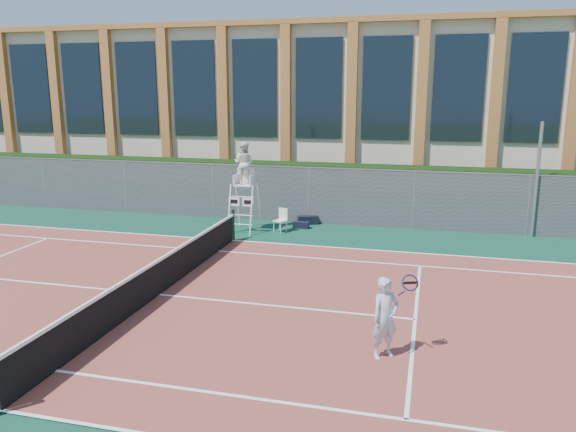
% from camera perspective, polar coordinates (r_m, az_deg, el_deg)
% --- Properties ---
extents(ground, '(120.00, 120.00, 0.00)m').
position_cam_1_polar(ground, '(14.83, -12.99, -7.89)').
color(ground, '#233814').
extents(apron, '(36.00, 20.00, 0.01)m').
position_cam_1_polar(apron, '(15.67, -11.32, -6.67)').
color(apron, '#0E3E2C').
rests_on(apron, ground).
extents(tennis_court, '(23.77, 10.97, 0.02)m').
position_cam_1_polar(tennis_court, '(14.82, -12.99, -7.82)').
color(tennis_court, brown).
rests_on(tennis_court, apron).
extents(tennis_net, '(0.10, 11.30, 1.10)m').
position_cam_1_polar(tennis_net, '(14.66, -13.09, -5.93)').
color(tennis_net, black).
rests_on(tennis_net, ground).
extents(fence, '(40.00, 0.06, 2.20)m').
position_cam_1_polar(fence, '(22.44, -2.84, 2.29)').
color(fence, '#595E60').
rests_on(fence, ground).
extents(hedge, '(40.00, 1.40, 2.20)m').
position_cam_1_polar(hedge, '(23.57, -1.98, 2.80)').
color(hedge, black).
rests_on(hedge, ground).
extents(building, '(45.00, 10.60, 8.22)m').
position_cam_1_polar(building, '(30.95, 2.20, 10.81)').
color(building, beige).
rests_on(building, ground).
extents(steel_pole, '(0.12, 0.12, 4.09)m').
position_cam_1_polar(steel_pole, '(21.50, 23.95, 3.32)').
color(steel_pole, '#9EA0A5').
rests_on(steel_pole, ground).
extents(umpire_chair, '(0.93, 1.44, 3.35)m').
position_cam_1_polar(umpire_chair, '(20.60, -4.49, 5.13)').
color(umpire_chair, white).
rests_on(umpire_chair, ground).
extents(plastic_chair, '(0.54, 0.54, 0.88)m').
position_cam_1_polar(plastic_chair, '(20.67, -0.66, -0.21)').
color(plastic_chair, silver).
rests_on(plastic_chair, apron).
extents(sports_bag_near, '(0.84, 0.58, 0.33)m').
position_cam_1_polar(sports_bag_near, '(21.93, 2.02, -0.41)').
color(sports_bag_near, black).
rests_on(sports_bag_near, apron).
extents(sports_bag_far, '(0.61, 0.27, 0.24)m').
position_cam_1_polar(sports_bag_far, '(21.31, 1.33, -0.91)').
color(sports_bag_far, black).
rests_on(sports_bag_far, apron).
extents(tennis_player, '(0.97, 0.77, 1.64)m').
position_cam_1_polar(tennis_player, '(11.14, 9.87, -10.13)').
color(tennis_player, silver).
rests_on(tennis_player, tennis_court).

